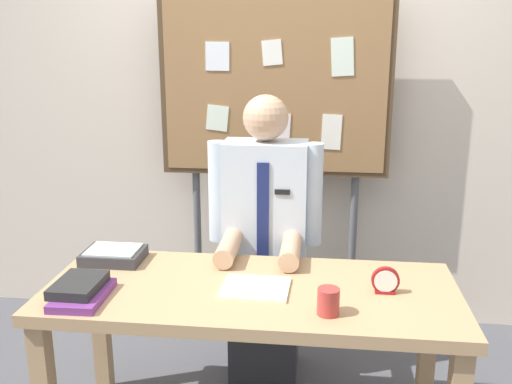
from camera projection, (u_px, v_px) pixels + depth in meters
The scene contains 9 objects.
back_wall at pixel (278, 99), 3.30m from camera, with size 6.40×0.08×2.70m, color beige.
desk at pixel (251, 308), 2.29m from camera, with size 1.65×0.69×0.73m.
person at pixel (265, 251), 2.80m from camera, with size 0.55×0.56×1.44m.
bulletin_board at pixel (275, 93), 3.09m from camera, with size 1.27×0.09×1.92m.
book_stack at pixel (81, 290), 2.16m from camera, with size 0.20×0.28×0.07m.
open_notebook at pixel (255, 288), 2.24m from camera, with size 0.27×0.22×0.01m, color #F4EFCC.
desk_clock at pixel (385, 281), 2.20m from camera, with size 0.11×0.04×0.11m.
coffee_mug at pixel (328, 301), 2.03m from camera, with size 0.08×0.08×0.10m, color #B23833.
paper_tray at pixel (114, 255), 2.53m from camera, with size 0.26×0.20×0.06m.
Camera 1 is at (0.26, -2.07, 1.69)m, focal length 39.72 mm.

